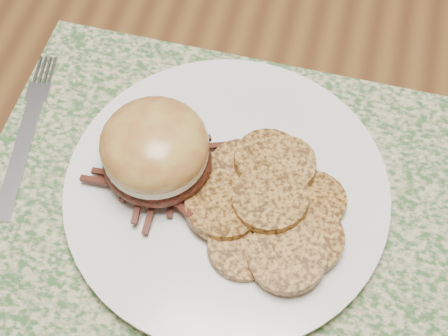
# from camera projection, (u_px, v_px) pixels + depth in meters

# --- Properties ---
(ground) EXTENTS (3.50, 3.50, 0.00)m
(ground) POSITION_uv_depth(u_px,v_px,m) (125.00, 255.00, 1.32)
(ground) COLOR #56381D
(ground) RESTS_ON ground
(dining_table) EXTENTS (1.50, 0.90, 0.75)m
(dining_table) POSITION_uv_depth(u_px,v_px,m) (46.00, 42.00, 0.74)
(dining_table) COLOR brown
(dining_table) RESTS_ON ground
(placemat) EXTENTS (0.45, 0.33, 0.00)m
(placemat) POSITION_uv_depth(u_px,v_px,m) (233.00, 209.00, 0.54)
(placemat) COLOR #375C2F
(placemat) RESTS_ON dining_table
(dinner_plate) EXTENTS (0.26, 0.26, 0.02)m
(dinner_plate) POSITION_uv_depth(u_px,v_px,m) (227.00, 191.00, 0.53)
(dinner_plate) COLOR white
(dinner_plate) RESTS_ON placemat
(pork_sandwich) EXTENTS (0.10, 0.10, 0.07)m
(pork_sandwich) POSITION_uv_depth(u_px,v_px,m) (156.00, 151.00, 0.50)
(pork_sandwich) COLOR black
(pork_sandwich) RESTS_ON dinner_plate
(roasted_potatoes) EXTENTS (0.16, 0.17, 0.03)m
(roasted_potatoes) POSITION_uv_depth(u_px,v_px,m) (270.00, 205.00, 0.51)
(roasted_potatoes) COLOR #AE7733
(roasted_potatoes) RESTS_ON dinner_plate
(fork) EXTENTS (0.05, 0.18, 0.00)m
(fork) POSITION_uv_depth(u_px,v_px,m) (27.00, 132.00, 0.57)
(fork) COLOR #B2B2B9
(fork) RESTS_ON placemat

